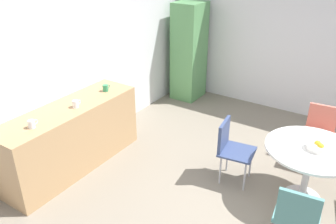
{
  "coord_description": "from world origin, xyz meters",
  "views": [
    {
      "loc": [
        -3.05,
        -0.62,
        2.81
      ],
      "look_at": [
        0.09,
        1.43,
        0.95
      ],
      "focal_mm": 36.57,
      "sensor_mm": 36.0,
      "label": 1
    }
  ],
  "objects": [
    {
      "name": "wall_back",
      "position": [
        0.0,
        3.0,
        1.3
      ],
      "size": [
        6.0,
        0.1,
        2.6
      ],
      "primitive_type": "cube",
      "color": "silver",
      "rests_on": "ground_plane"
    },
    {
      "name": "locker_cabinet",
      "position": [
        2.55,
        2.55,
        0.93
      ],
      "size": [
        0.6,
        0.5,
        1.85
      ],
      "primitive_type": "cube",
      "color": "#599959",
      "rests_on": "ground_plane"
    },
    {
      "name": "mug_green",
      "position": [
        -0.36,
        2.55,
        0.95
      ],
      "size": [
        0.13,
        0.08,
        0.09
      ],
      "color": "white",
      "rests_on": "counter_block"
    },
    {
      "name": "round_table",
      "position": [
        0.6,
        -0.19,
        0.58
      ],
      "size": [
        1.04,
        1.04,
        0.72
      ],
      "color": "silver",
      "rests_on": "ground_plane"
    },
    {
      "name": "ground_plane",
      "position": [
        0.0,
        0.0,
        0.0
      ],
      "size": [
        6.0,
        6.0,
        0.0
      ],
      "primitive_type": "plane",
      "color": "gray"
    },
    {
      "name": "chair_teal",
      "position": [
        -0.33,
        -0.3,
        0.52
      ],
      "size": [
        0.46,
        0.46,
        0.83
      ],
      "color": "silver",
      "rests_on": "ground_plane"
    },
    {
      "name": "chair_coral",
      "position": [
        1.54,
        -0.12,
        0.52
      ],
      "size": [
        0.45,
        0.45,
        0.83
      ],
      "color": "silver",
      "rests_on": "ground_plane"
    },
    {
      "name": "counter_block",
      "position": [
        -0.42,
        2.65,
        0.45
      ],
      "size": [
        2.04,
        0.6,
        0.9
      ],
      "primitive_type": "cube",
      "color": "tan",
      "rests_on": "ground_plane"
    },
    {
      "name": "mug_white",
      "position": [
        -1.02,
        2.57,
        0.95
      ],
      "size": [
        0.13,
        0.08,
        0.09
      ],
      "color": "white",
      "rests_on": "counter_block"
    },
    {
      "name": "chair_navy",
      "position": [
        0.47,
        0.74,
        0.52
      ],
      "size": [
        0.47,
        0.47,
        0.83
      ],
      "color": "silver",
      "rests_on": "ground_plane"
    },
    {
      "name": "fruit_bowl",
      "position": [
        0.59,
        -0.24,
        0.76
      ],
      "size": [
        0.24,
        0.24,
        0.11
      ],
      "color": "silver",
      "rests_on": "round_table"
    },
    {
      "name": "mug_red",
      "position": [
        0.26,
        2.6,
        0.95
      ],
      "size": [
        0.13,
        0.08,
        0.09
      ],
      "color": "#338C59",
      "rests_on": "counter_block"
    }
  ]
}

